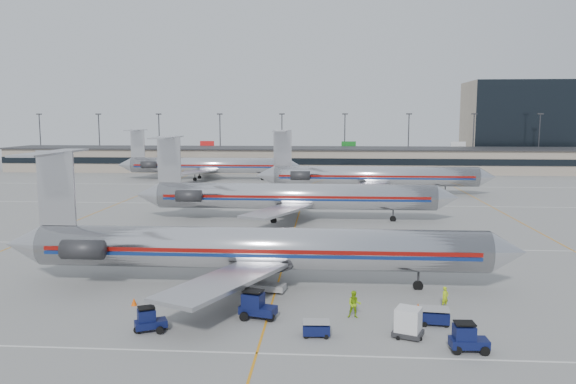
# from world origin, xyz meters

# --- Properties ---
(ground) EXTENTS (260.00, 260.00, 0.00)m
(ground) POSITION_xyz_m (0.00, 0.00, 0.00)
(ground) COLOR gray
(ground) RESTS_ON ground
(apron_markings) EXTENTS (160.00, 0.15, 0.02)m
(apron_markings) POSITION_xyz_m (0.00, 10.00, 0.01)
(apron_markings) COLOR silver
(apron_markings) RESTS_ON ground
(terminal) EXTENTS (162.00, 17.00, 6.25)m
(terminal) POSITION_xyz_m (0.00, 97.97, 3.16)
(terminal) COLOR gray
(terminal) RESTS_ON ground
(light_mast_row) EXTENTS (163.60, 0.40, 15.28)m
(light_mast_row) POSITION_xyz_m (0.00, 112.00, 8.58)
(light_mast_row) COLOR #38383D
(light_mast_row) RESTS_ON ground
(distant_building) EXTENTS (30.00, 20.00, 25.00)m
(distant_building) POSITION_xyz_m (62.00, 128.00, 12.50)
(distant_building) COLOR tan
(distant_building) RESTS_ON ground
(jet_foreground) EXTENTS (43.13, 25.39, 11.29)m
(jet_foreground) POSITION_xyz_m (-2.28, -4.67, 3.28)
(jet_foreground) COLOR silver
(jet_foreground) RESTS_ON ground
(jet_second_row) EXTENTS (44.09, 25.96, 11.54)m
(jet_second_row) POSITION_xyz_m (-1.10, 26.04, 3.35)
(jet_second_row) COLOR silver
(jet_second_row) RESTS_ON ground
(jet_third_row) EXTENTS (43.40, 26.69, 11.87)m
(jet_third_row) POSITION_xyz_m (11.90, 52.93, 3.45)
(jet_third_row) COLOR silver
(jet_third_row) RESTS_ON ground
(jet_back_row) EXTENTS (41.96, 25.81, 11.47)m
(jet_back_row) POSITION_xyz_m (-23.54, 75.67, 3.33)
(jet_back_row) COLOR silver
(jet_back_row) RESTS_ON ground
(tug_left) EXTENTS (2.26, 1.81, 1.65)m
(tug_left) POSITION_xyz_m (-7.45, -15.03, 0.75)
(tug_left) COLOR #0B113D
(tug_left) RESTS_ON ground
(tug_center) EXTENTS (2.74, 1.87, 2.03)m
(tug_center) POSITION_xyz_m (-0.79, -12.20, 0.92)
(tug_center) COLOR #0B113D
(tug_center) RESTS_ON ground
(tug_right) EXTENTS (2.28, 1.22, 1.82)m
(tug_right) POSITION_xyz_m (12.46, -16.89, 0.83)
(tug_right) COLOR #0B113D
(tug_right) RESTS_ON ground
(cart_inner) EXTENTS (1.77, 1.26, 0.98)m
(cart_inner) POSITION_xyz_m (3.46, -15.06, 0.52)
(cart_inner) COLOR #0B113D
(cart_inner) RESTS_ON ground
(cart_outer) EXTENTS (2.09, 1.53, 1.12)m
(cart_outer) POSITION_xyz_m (11.36, -12.44, 0.59)
(cart_outer) COLOR #0B113D
(cart_outer) RESTS_ON ground
(uld_container) EXTENTS (2.22, 2.05, 1.89)m
(uld_container) POSITION_xyz_m (9.30, -14.79, 0.96)
(uld_container) COLOR #2D2D30
(uld_container) RESTS_ON ground
(belt_loader) EXTENTS (4.22, 1.87, 2.17)m
(belt_loader) POSITION_xyz_m (-0.85, -6.12, 0.58)
(belt_loader) COLOR gray
(belt_loader) RESTS_ON ground
(ramp_worker_near) EXTENTS (0.70, 0.63, 1.60)m
(ramp_worker_near) POSITION_xyz_m (12.78, -9.04, 0.80)
(ramp_worker_near) COLOR #A9CE13
(ramp_worker_near) RESTS_ON ground
(ramp_worker_far) EXTENTS (0.96, 0.76, 1.92)m
(ramp_worker_far) POSITION_xyz_m (6.04, -11.56, 0.96)
(ramp_worker_far) COLOR #89C012
(ramp_worker_far) RESTS_ON ground
(cone_right) EXTENTS (0.46, 0.46, 0.58)m
(cone_right) POSITION_xyz_m (10.71, -9.84, 0.29)
(cone_right) COLOR #EE5207
(cone_right) RESTS_ON ground
(cone_left) EXTENTS (0.49, 0.49, 0.59)m
(cone_left) POSITION_xyz_m (-10.19, -10.11, 0.29)
(cone_left) COLOR #EE5207
(cone_left) RESTS_ON ground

